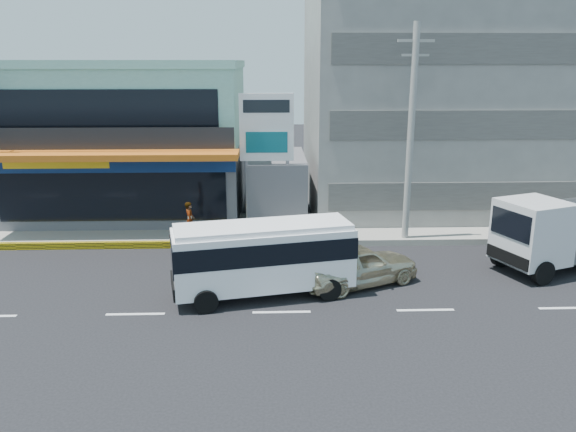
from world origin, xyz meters
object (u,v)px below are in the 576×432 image
object	(u,v)px
utility_pole_near	(411,135)
motorcycle_rider	(191,234)
satellite_dish	(277,157)
shop_building	(133,142)
minibus	(263,253)
concrete_building	(449,86)
sedan	(358,265)
tanker_truck	(575,229)
billboard	(267,135)

from	to	relation	value
utility_pole_near	motorcycle_rider	size ratio (longest dim) A/B	4.44
satellite_dish	motorcycle_rider	xyz separation A→B (m)	(-4.00, -4.20, -2.83)
utility_pole_near	shop_building	bearing A→B (deg)	154.94
utility_pole_near	motorcycle_rider	distance (m)	10.94
satellite_dish	minibus	size ratio (longest dim) A/B	0.22
concrete_building	minibus	size ratio (longest dim) A/B	2.35
sedan	motorcycle_rider	size ratio (longest dim) A/B	2.11
satellite_dish	shop_building	bearing A→B (deg)	159.79
shop_building	tanker_truck	xyz separation A→B (m)	(20.30, -9.77, -2.37)
billboard	utility_pole_near	xyz separation A→B (m)	(6.50, -1.80, 0.22)
tanker_truck	sedan	bearing A→B (deg)	-169.22
satellite_dish	motorcycle_rider	world-z (taller)	satellite_dish
concrete_building	tanker_truck	bearing A→B (deg)	-78.03
concrete_building	minibus	xyz separation A→B (m)	(-10.63, -13.50, -5.37)
satellite_dish	motorcycle_rider	bearing A→B (deg)	-133.60
shop_building	billboard	world-z (taller)	shop_building
satellite_dish	sedan	xyz separation A→B (m)	(3.00, -8.60, -2.77)
minibus	tanker_truck	size ratio (longest dim) A/B	0.85
shop_building	sedan	world-z (taller)	shop_building
billboard	motorcycle_rider	xyz separation A→B (m)	(-3.50, -2.40, -4.18)
concrete_building	motorcycle_rider	bearing A→B (deg)	-149.64
motorcycle_rider	shop_building	bearing A→B (deg)	119.24
satellite_dish	tanker_truck	size ratio (longest dim) A/B	0.19
satellite_dish	utility_pole_near	size ratio (longest dim) A/B	0.15
satellite_dish	tanker_truck	xyz separation A→B (m)	(12.30, -6.83, -1.95)
motorcycle_rider	tanker_truck	bearing A→B (deg)	-9.17
sedan	tanker_truck	world-z (taller)	tanker_truck
concrete_building	utility_pole_near	xyz separation A→B (m)	(-4.00, -7.60, -1.85)
minibus	sedan	distance (m)	3.83
motorcycle_rider	utility_pole_near	bearing A→B (deg)	3.43
utility_pole_near	tanker_truck	bearing A→B (deg)	-27.15
minibus	shop_building	bearing A→B (deg)	120.64
billboard	minibus	world-z (taller)	billboard
shop_building	satellite_dish	distance (m)	8.54
shop_building	billboard	bearing A→B (deg)	-32.32
concrete_building	satellite_dish	size ratio (longest dim) A/B	10.67
shop_building	minibus	world-z (taller)	shop_building
minibus	motorcycle_rider	xyz separation A→B (m)	(-3.37, 5.30, -0.88)
concrete_building	utility_pole_near	distance (m)	8.79
concrete_building	billboard	bearing A→B (deg)	-151.08
shop_building	sedan	distance (m)	16.26
shop_building	utility_pole_near	distance (m)	15.50
shop_building	satellite_dish	bearing A→B (deg)	-20.21
sedan	motorcycle_rider	bearing A→B (deg)	32.86
satellite_dish	minibus	world-z (taller)	satellite_dish
shop_building	minibus	distance (m)	14.66
satellite_dish	tanker_truck	distance (m)	14.20
billboard	minibus	xyz separation A→B (m)	(-0.13, -7.70, -3.30)
satellite_dish	tanker_truck	bearing A→B (deg)	-29.05
minibus	tanker_truck	bearing A→B (deg)	11.68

